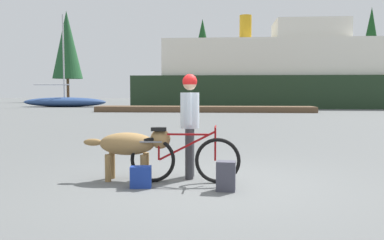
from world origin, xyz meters
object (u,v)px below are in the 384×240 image
Objects in this scene: person_cyclist at (190,115)px; backpack at (226,176)px; ferry_boat at (281,75)px; sailboat_moored at (65,102)px; handbag_pannier at (141,177)px; bicycle at (184,158)px; dog at (132,145)px.

backpack is (0.61, -0.86, -0.85)m from person_cyclist.
backpack is 0.02× the size of ferry_boat.
ferry_boat is (5.36, 31.33, 2.71)m from backpack.
handbag_pannier is at bearing -66.05° from sailboat_moored.
bicycle is at bearing -64.80° from sailboat_moored.
person_cyclist is 3.98× the size of backpack.
ferry_boat is at bearing 77.34° from dog.
sailboat_moored is (-14.22, 30.21, 0.10)m from bicycle.
dog is 31.60m from ferry_boat.
dog is 4.40× the size of handbag_pannier.
sailboat_moored is (-14.28, 29.83, -0.58)m from person_cyclist.
sailboat_moored reaches higher than ferry_boat.
dog reaches higher than handbag_pannier.
person_cyclist reaches higher than backpack.
dog is 32.93m from sailboat_moored.
sailboat_moored is (-20.25, -0.64, -2.44)m from ferry_boat.
bicycle is 0.78m from person_cyclist.
person_cyclist is 1.35m from backpack.
backpack is at bearing -4.41° from handbag_pannier.
backpack is (1.55, -0.59, -0.37)m from dog.
person_cyclist is at bearing 16.18° from dog.
bicycle is at bearing -7.18° from dog.
backpack is 1.34× the size of handbag_pannier.
dog is 0.69m from handbag_pannier.
sailboat_moored is (-13.34, 30.10, -0.10)m from dog.
bicycle is 0.77m from handbag_pannier.
backpack is at bearing -54.80° from person_cyclist.
sailboat_moored reaches higher than handbag_pannier.
person_cyclist reaches higher than handbag_pannier.
handbag_pannier is at bearing -132.44° from person_cyclist.
bicycle is at bearing 30.74° from handbag_pannier.
handbag_pannier is 0.01× the size of ferry_boat.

